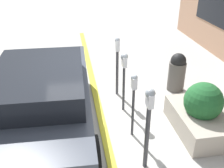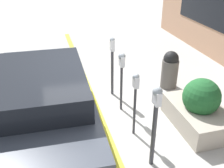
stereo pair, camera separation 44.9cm
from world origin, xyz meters
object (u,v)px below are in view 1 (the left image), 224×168
object	(u,v)px
parking_meter_fourth	(117,59)
parked_car_front	(42,98)
parking_meter_nearest	(148,118)
trash_bin	(177,72)
parking_meter_middle	(124,69)
planter_box	(201,113)
parking_meter_second	(134,93)

from	to	relation	value
parking_meter_fourth	parked_car_front	xyz separation A→B (m)	(-1.25, 1.74, -0.19)
parking_meter_fourth	parked_car_front	bearing A→B (deg)	125.62
parking_meter_nearest	trash_bin	xyz separation A→B (m)	(2.56, -1.57, -0.51)
parking_meter_middle	planter_box	bearing A→B (deg)	-126.79
planter_box	parking_meter_fourth	bearing A→B (deg)	37.89
parking_meter_fourth	planter_box	bearing A→B (deg)	-142.11
parking_meter_nearest	parking_meter_middle	bearing A→B (deg)	0.16
parking_meter_fourth	parked_car_front	size ratio (longest dim) A/B	0.34
parking_meter_fourth	planter_box	xyz separation A→B (m)	(-1.80, -1.40, -0.56)
parking_meter_middle	parking_meter_fourth	distance (m)	0.76
parking_meter_second	trash_bin	bearing A→B (deg)	-43.53
trash_bin	parking_meter_middle	bearing A→B (deg)	114.96
parking_meter_nearest	parking_meter_middle	size ratio (longest dim) A/B	1.08
parked_car_front	trash_bin	world-z (taller)	parked_car_front
planter_box	parked_car_front	size ratio (longest dim) A/B	0.35
parking_meter_nearest	planter_box	bearing A→B (deg)	-60.31
parking_meter_second	planter_box	size ratio (longest dim) A/B	0.87
parked_car_front	parking_meter_fourth	bearing A→B (deg)	-52.62
parking_meter_middle	parked_car_front	xyz separation A→B (m)	(-0.49, 1.75, -0.27)
parking_meter_nearest	planter_box	distance (m)	1.70
parking_meter_fourth	parking_meter_second	bearing A→B (deg)	179.83
parking_meter_second	trash_bin	distance (m)	2.35
planter_box	parking_meter_nearest	bearing A→B (deg)	119.69
parking_meter_second	parking_meter_fourth	distance (m)	1.70
parking_meter_nearest	planter_box	size ratio (longest dim) A/B	0.99
parking_meter_fourth	parked_car_front	world-z (taller)	parking_meter_fourth
parking_meter_fourth	trash_bin	distance (m)	1.65
parking_meter_nearest	planter_box	world-z (taller)	parking_meter_nearest
parking_meter_nearest	trash_bin	size ratio (longest dim) A/B	1.50
parking_meter_nearest	parking_meter_fourth	size ratio (longest dim) A/B	1.01
parked_car_front	parking_meter_middle	bearing A→B (deg)	-72.53
parked_car_front	parking_meter_nearest	bearing A→B (deg)	-125.44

